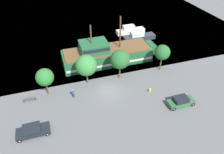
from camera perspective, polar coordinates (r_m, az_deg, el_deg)
The scene contains 14 objects.
ground_plane at distance 36.83m, azimuth -0.87°, elevation -3.61°, with size 160.00×160.00×0.00m, color #5B5B5E.
water_surface at distance 75.31m, azimuth -11.28°, elevation 17.38°, with size 80.00×80.00×0.00m, color #38667F.
pirate_ship at distance 43.36m, azimuth -1.50°, elevation 5.98°, with size 18.78×5.47×9.14m.
moored_boat_dockside at distance 55.94m, azimuth 4.72°, elevation 12.08°, with size 7.17×1.88×2.09m.
moored_boat_outer at distance 52.99m, azimuth 6.97°, elevation 10.43°, with size 7.60×2.17×1.93m.
parked_car_curb_front at distance 35.43m, azimuth 17.53°, elevation -6.07°, with size 4.19×1.84×1.49m.
parked_car_curb_mid at distance 31.72m, azimuth -20.01°, elevation -13.00°, with size 4.39×1.99×1.40m.
fire_hydrant at distance 36.91m, azimuth 9.89°, elevation -3.33°, with size 0.42×0.25×0.76m.
bench_promenade_east at distance 37.00m, azimuth -20.79°, elevation -5.38°, with size 1.92×0.45×0.85m.
pedestrian_walking_near at distance 35.70m, azimuth -10.09°, elevation -4.20°, with size 0.32×0.32×1.54m.
tree_row_east at distance 35.75m, azimuth -17.16°, elevation -0.07°, with size 2.84×2.84×4.80m.
tree_row_mideast at distance 36.77m, azimuth -6.77°, elevation 3.03°, with size 3.67×3.67×5.45m.
tree_row_midwest at distance 37.67m, azimuth 2.10°, elevation 4.60°, with size 3.40×3.40×5.55m.
tree_row_west at distance 40.99m, azimuth 13.02°, elevation 6.26°, with size 2.83×2.83×5.15m.
Camera 1 is at (-8.13, -27.04, 23.65)m, focal length 35.00 mm.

